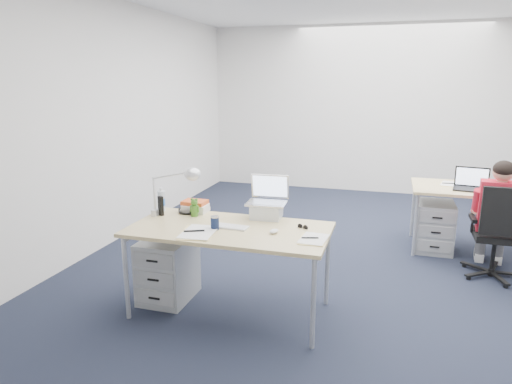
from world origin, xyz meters
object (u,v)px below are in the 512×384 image
Objects in this scene: office_chair at (494,251)px; drawer_pedestal_far at (434,226)px; computer_mouse at (274,231)px; sunglasses at (303,227)px; desk_far at (489,193)px; silver_laptop at (267,198)px; water_bottle at (161,200)px; can_koozie at (215,223)px; bear_figurine at (194,207)px; wireless_keyboard at (231,227)px; desk_near at (229,233)px; book_stack at (195,206)px; seated_person at (496,217)px; desk_lamp at (169,191)px; headphones at (188,211)px; dark_laptop at (472,179)px; cordless_phone at (161,206)px; drawer_pedestal_near at (168,269)px.

office_chair reaches higher than drawer_pedestal_far.
computer_mouse reaches higher than sunglasses.
desk_far is 4.53× the size of silver_laptop.
office_chair is 0.82m from drawer_pedestal_far.
water_bottle reaches higher than desk_far.
bear_figurine is (-0.30, 0.29, 0.03)m from can_koozie.
computer_mouse is 0.55× the size of bear_figurine.
computer_mouse is 0.26m from sunglasses.
can_koozie reaches higher than wireless_keyboard.
desk_near is 7.09× the size of book_stack.
desk_lamp is at bearing -147.64° from seated_person.
desk_lamp is (-0.09, -0.16, 0.22)m from headphones.
office_chair is 0.85m from dark_laptop.
sunglasses is (0.57, 0.15, 0.06)m from desk_near.
dark_laptop reaches higher than cordless_phone.
wireless_keyboard is at bearing 37.35° from can_koozie.
cordless_phone is at bearing -170.14° from computer_mouse.
drawer_pedestal_far is 1.58× the size of dark_laptop.
drawer_pedestal_near is 1.18× the size of desk_lamp.
office_chair is (2.23, 1.38, -0.42)m from desk_near.
water_bottle is 0.36m from bear_figurine.
drawer_pedestal_near is 5.01× the size of can_koozie.
seated_person reaches higher than water_bottle.
book_stack is (0.30, 0.06, -0.06)m from water_bottle.
headphones is at bearing 2.11° from water_bottle.
silver_laptop reaches higher than headphones.
wireless_keyboard is at bearing -139.64° from seated_person.
computer_mouse reaches higher than wireless_keyboard.
headphones is (-0.50, 0.29, 0.06)m from desk_near.
book_stack is at bearing -167.02° from sunglasses.
cordless_phone is at bearing -171.13° from silver_laptop.
bear_figurine reaches higher than book_stack.
office_chair is at bearing -87.93° from seated_person.
seated_person is at bearing 86.61° from office_chair.
can_koozie reaches higher than headphones.
drawer_pedestal_near is at bearing -164.07° from silver_laptop.
water_bottle is 0.94× the size of book_stack.
seated_person is at bearing 22.79° from water_bottle.
sunglasses is (1.07, -0.14, -0.01)m from headphones.
cordless_phone is (-0.09, 0.09, 0.54)m from drawer_pedestal_near.
drawer_pedestal_near is at bearing 178.77° from wireless_keyboard.
can_koozie is (-0.09, -0.07, 0.10)m from desk_near.
office_chair reaches higher than drawer_pedestal_near.
desk_lamp is at bearing -155.76° from office_chair.
seated_person is (0.01, 0.17, 0.30)m from office_chair.
sunglasses is (-1.16, -1.87, 0.47)m from drawer_pedestal_far.
water_bottle is 0.31m from book_stack.
sunglasses is at bearing 24.57° from cordless_phone.
sunglasses is (0.35, -0.20, -0.17)m from silver_laptop.
desk_near is 1.70× the size of office_chair.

